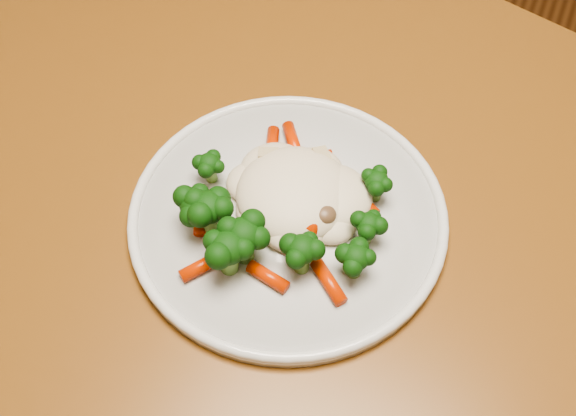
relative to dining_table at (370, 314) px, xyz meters
The scene contains 3 objects.
dining_table is the anchor object (origin of this frame).
plate 0.14m from the dining_table, behind, with size 0.29×0.29×0.01m, color silver.
meal 0.17m from the dining_table, behind, with size 0.20×0.20×0.05m.
Camera 1 is at (0.04, -0.57, 1.30)m, focal length 45.00 mm.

